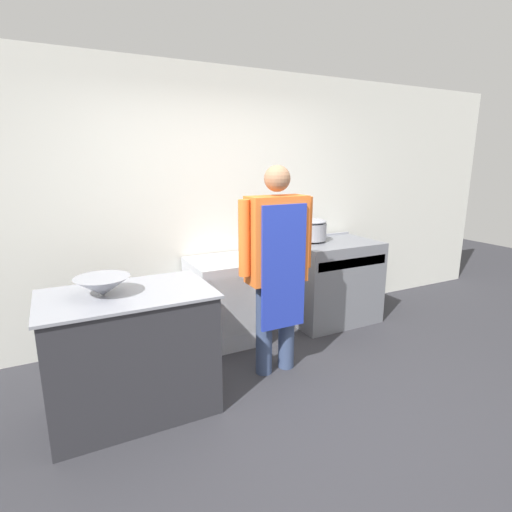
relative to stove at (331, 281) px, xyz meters
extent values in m
plane|color=#2D2D33|center=(-1.22, -1.39, -0.46)|extent=(14.00, 14.00, 0.00)
cube|color=silver|center=(-1.22, 0.42, 0.89)|extent=(8.00, 0.05, 2.70)
cube|color=#2D2D33|center=(-2.34, -0.73, -0.02)|extent=(1.12, 0.70, 0.88)
cube|color=gray|center=(-2.34, -0.73, 0.43)|extent=(1.16, 0.73, 0.02)
cube|color=slate|center=(0.00, 0.00, 0.00)|extent=(0.97, 0.70, 0.92)
cube|color=gray|center=(0.00, -0.33, 0.29)|extent=(0.89, 0.03, 0.10)
cube|color=gray|center=(0.00, 0.33, 0.47)|extent=(0.97, 0.03, 0.02)
cube|color=silver|center=(-1.27, 0.06, -0.04)|extent=(0.70, 0.64, 0.84)
cube|color=silver|center=(-1.27, -0.25, 0.00)|extent=(0.59, 0.02, 0.59)
cylinder|color=#38476B|center=(-1.25, -0.70, -0.06)|extent=(0.14, 0.14, 0.81)
cylinder|color=#38476B|center=(-1.02, -0.70, -0.06)|extent=(0.14, 0.14, 0.81)
cube|color=orange|center=(-1.13, -0.70, 0.71)|extent=(0.49, 0.22, 0.71)
cube|color=#2338B2|center=(-1.13, -0.82, 0.49)|extent=(0.40, 0.02, 1.02)
cylinder|color=orange|center=(-1.43, -0.70, 0.74)|extent=(0.09, 0.09, 0.60)
cylinder|color=orange|center=(-0.84, -0.70, 0.74)|extent=(0.09, 0.09, 0.60)
sphere|color=#9E7051|center=(-1.13, -0.70, 1.20)|extent=(0.21, 0.21, 0.21)
cone|color=gray|center=(-2.49, -0.71, 0.51)|extent=(0.37, 0.37, 0.13)
cylinder|color=gray|center=(-0.22, 0.12, 0.57)|extent=(0.34, 0.34, 0.18)
ellipsoid|color=gray|center=(-0.22, 0.12, 0.68)|extent=(0.33, 0.33, 0.06)
camera|label=1|loc=(-2.73, -3.47, 1.33)|focal=28.00mm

